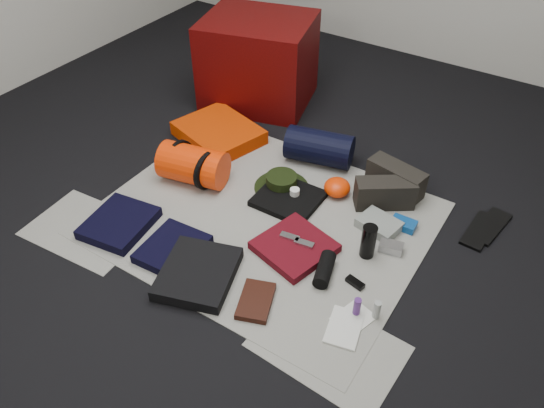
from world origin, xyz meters
The scene contains 37 objects.
floor centered at (0.00, 0.00, -0.01)m, with size 4.50×4.50×0.02m, color black.
newspaper_mat centered at (0.00, 0.00, 0.00)m, with size 1.60×1.30×0.01m, color #B0B0A3.
newspaper_sheet_front_left centered at (-0.70, -0.55, 0.00)m, with size 0.58×0.40×0.00m, color #B0B0A3.
newspaper_sheet_front_right centered at (0.65, -0.50, 0.00)m, with size 0.58×0.40×0.00m, color #B0B0A3.
red_cabinet centered at (-0.70, 1.01, 0.28)m, with size 0.68×0.57×0.57m, color #4E0605.
sleeping_pad centered at (-0.63, 0.46, 0.05)m, with size 0.48×0.39×0.09m, color #D93802.
stuff_sack centered at (-0.49, 0.06, 0.11)m, with size 0.21×0.21×0.36m, color #F83304.
sack_strap_left centered at (-0.59, 0.06, 0.11)m, with size 0.22×0.22×0.03m, color black.
sack_strap_right centered at (-0.39, 0.06, 0.11)m, with size 0.22×0.22×0.03m, color black.
navy_duffel centered at (0.00, 0.59, 0.10)m, with size 0.20×0.20×0.38m, color black.
boonie_brim centered at (-0.05, 0.26, 0.01)m, with size 0.30×0.30×0.01m, color black.
boonie_crown centered at (-0.05, 0.26, 0.05)m, with size 0.17×0.17×0.07m, color black.
hiking_boot_left centered at (0.48, 0.43, 0.08)m, with size 0.31×0.12×0.15m, color black.
hiking_boot_right centered at (0.48, 0.58, 0.08)m, with size 0.32×0.12×0.16m, color black.
flip_flop_left centered at (0.97, 0.51, 0.01)m, with size 0.11×0.29×0.02m, color black.
flip_flop_right centered at (1.01, 0.57, 0.01)m, with size 0.11×0.29×0.02m, color black.
trousers_navy_a centered at (-0.57, -0.45, 0.03)m, with size 0.29×0.33×0.05m, color black.
trousers_navy_b centered at (-0.22, -0.44, 0.03)m, with size 0.26×0.30×0.05m, color black.
trousers_charcoal centered at (-0.02, -0.50, 0.03)m, with size 0.32×0.37×0.06m, color black.
black_tshirt centered at (0.04, 0.19, 0.02)m, with size 0.32×0.30×0.03m, color black.
red_shirt centered at (0.26, -0.11, 0.03)m, with size 0.32×0.32×0.04m, color #570913.
orange_stuff_sack centered at (0.23, 0.38, 0.05)m, with size 0.14×0.14×0.09m, color #F83304.
first_aid_pouch centered at (0.53, 0.25, 0.03)m, with size 0.20×0.15×0.05m, color gray.
water_bottle centered at (0.56, 0.05, 0.09)m, with size 0.07×0.07×0.18m, color black.
speaker centered at (0.45, -0.17, 0.04)m, with size 0.07×0.07×0.19m, color black.
compact_camera centered at (0.65, 0.14, 0.03)m, with size 0.11×0.07×0.04m, color #ABABAF.
cyan_case centered at (0.63, 0.33, 0.03)m, with size 0.12×0.08×0.04m, color navy.
toiletry_purple centered at (0.67, -0.30, 0.05)m, with size 0.03×0.03×0.10m, color #4F2372.
toiletry_clear centered at (0.75, -0.26, 0.05)m, with size 0.03×0.03×0.09m, color #9EA29F.
paperback_book centered at (0.28, -0.48, 0.02)m, with size 0.14×0.21×0.03m, color black.
map_booklet centered at (0.66, -0.39, 0.01)m, with size 0.13×0.20×0.01m, color silver.
map_printout centered at (0.67, -0.32, 0.01)m, with size 0.13×0.17×0.01m, color silver.
sunglasses centered at (0.60, -0.15, 0.02)m, with size 0.09×0.04×0.02m, color black.
key_cluster centered at (-0.69, -0.50, 0.01)m, with size 0.07×0.07×0.01m, color #ABABAF.
tape_roll centered at (0.06, 0.22, 0.06)m, with size 0.05×0.05×0.04m, color white.
energy_bar_a centered at (0.22, -0.09, 0.06)m, with size 0.10×0.04×0.01m, color #ABABAF.
energy_bar_b centered at (0.30, -0.09, 0.06)m, with size 0.10×0.04×0.01m, color #ABABAF.
Camera 1 is at (1.13, -1.67, 1.85)m, focal length 35.00 mm.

